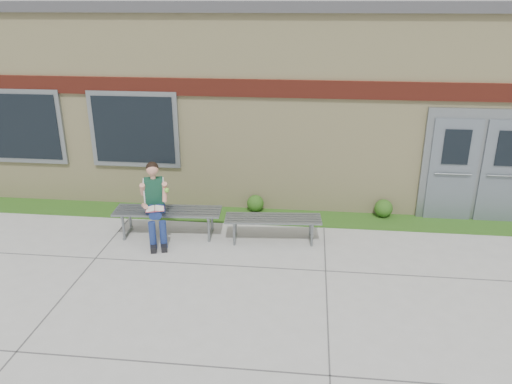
# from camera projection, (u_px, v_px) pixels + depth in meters

# --- Properties ---
(ground) EXTENTS (80.00, 80.00, 0.00)m
(ground) POSITION_uv_depth(u_px,v_px,m) (263.00, 283.00, 7.96)
(ground) COLOR #9E9E99
(ground) RESTS_ON ground
(grass_strip) EXTENTS (16.00, 0.80, 0.02)m
(grass_strip) POSITION_uv_depth(u_px,v_px,m) (275.00, 217.00, 10.36)
(grass_strip) COLOR #1B4A13
(grass_strip) RESTS_ON ground
(school_building) EXTENTS (16.20, 6.22, 4.20)m
(school_building) POSITION_uv_depth(u_px,v_px,m) (286.00, 89.00, 12.75)
(school_building) COLOR beige
(school_building) RESTS_ON ground
(bench_left) EXTENTS (2.04, 0.69, 0.52)m
(bench_left) POSITION_uv_depth(u_px,v_px,m) (168.00, 216.00, 9.45)
(bench_left) COLOR slate
(bench_left) RESTS_ON ground
(bench_right) EXTENTS (1.81, 0.64, 0.46)m
(bench_right) POSITION_uv_depth(u_px,v_px,m) (273.00, 223.00, 9.26)
(bench_right) COLOR slate
(bench_right) RESTS_ON ground
(girl) EXTENTS (0.62, 0.91, 1.49)m
(girl) POSITION_uv_depth(u_px,v_px,m) (155.00, 201.00, 9.13)
(girl) COLOR navy
(girl) RESTS_ON ground
(shrub_mid) EXTENTS (0.35, 0.35, 0.35)m
(shrub_mid) POSITION_uv_depth(u_px,v_px,m) (255.00, 203.00, 10.57)
(shrub_mid) COLOR #1B4A13
(shrub_mid) RESTS_ON grass_strip
(shrub_east) EXTENTS (0.37, 0.37, 0.37)m
(shrub_east) POSITION_uv_depth(u_px,v_px,m) (384.00, 208.00, 10.30)
(shrub_east) COLOR #1B4A13
(shrub_east) RESTS_ON grass_strip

